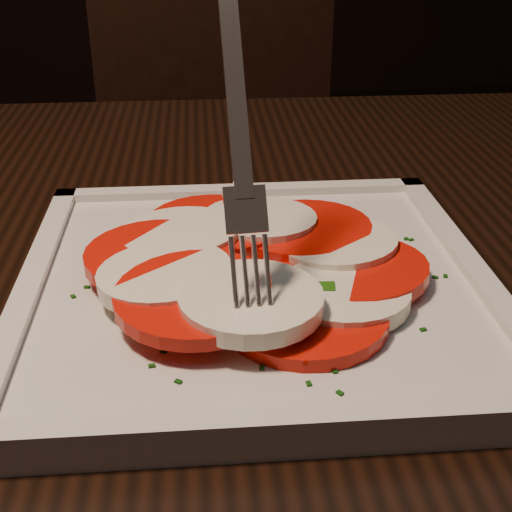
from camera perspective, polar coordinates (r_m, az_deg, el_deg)
name	(u,v)px	position (r m, az deg, el deg)	size (l,w,h in m)	color
table	(137,359)	(0.57, -9.48, -8.11)	(1.27, 0.91, 0.75)	black
chair	(227,176)	(1.25, -2.34, 6.41)	(0.44, 0.44, 0.93)	black
plate	(256,288)	(0.45, 0.00, -2.57)	(0.29, 0.29, 0.01)	silver
caprese_salad	(256,262)	(0.44, -0.01, -0.46)	(0.23, 0.23, 0.03)	red
fork	(234,105)	(0.39, -1.81, 12.00)	(0.04, 0.11, 0.18)	white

